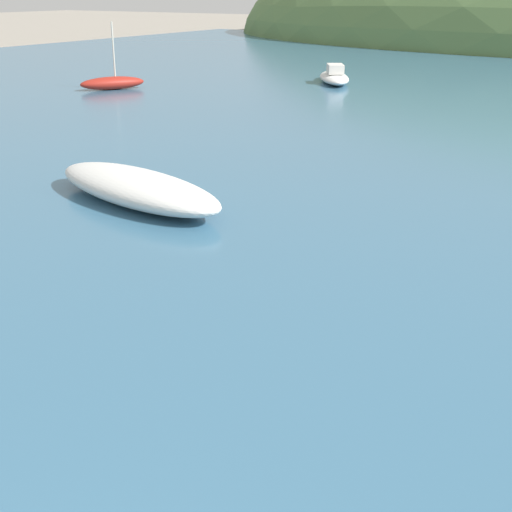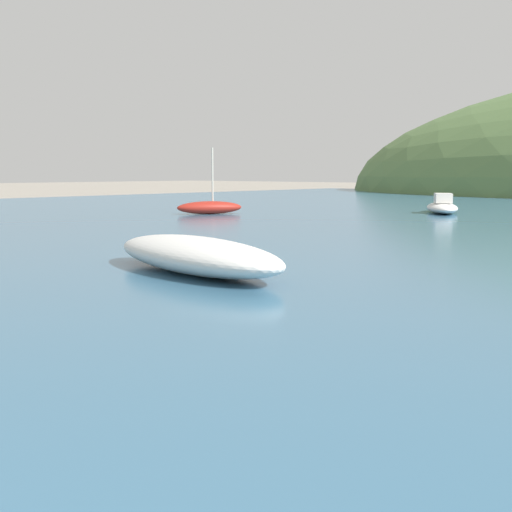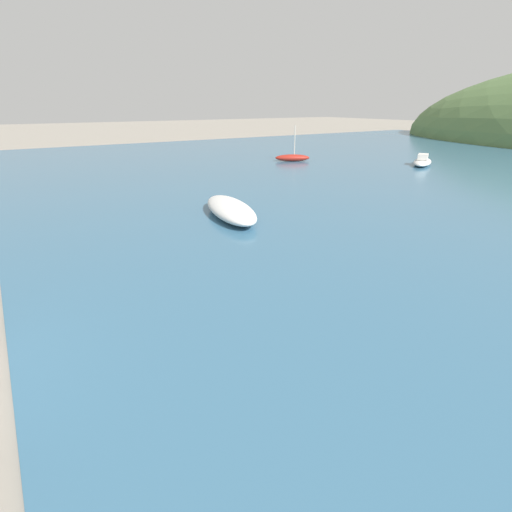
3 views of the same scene
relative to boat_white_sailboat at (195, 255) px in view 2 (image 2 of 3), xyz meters
name	(u,v)px [view 2 (image 2 of 3)]	position (x,y,z in m)	size (l,w,h in m)	color
boat_white_sailboat	(195,255)	(0.00, 0.00, 0.00)	(4.92, 2.57, 0.62)	silver
boat_far_right	(210,207)	(-11.78, 12.26, -0.04)	(2.06, 2.73, 2.70)	maroon
boat_green_fishing	(442,207)	(-4.85, 19.05, -0.04)	(3.16, 4.05, 0.84)	silver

